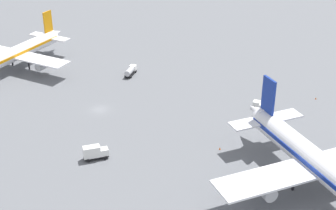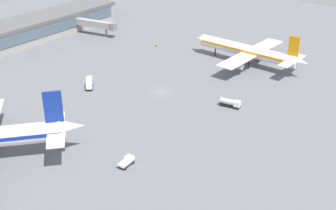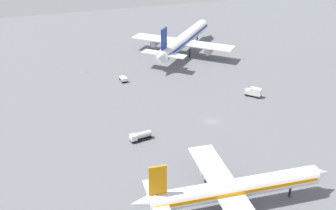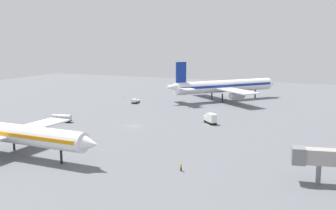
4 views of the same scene
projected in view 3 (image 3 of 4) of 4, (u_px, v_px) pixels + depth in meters
name	position (u px, v px, depth m)	size (l,w,h in m)	color
ground	(212.00, 121.00, 136.02)	(288.00, 288.00, 0.00)	slate
airplane_at_gate	(184.00, 40.00, 187.59)	(45.98, 42.26, 17.13)	white
airplane_taxiing	(234.00, 189.00, 97.60)	(38.35, 47.87, 14.57)	white
pushback_tractor	(124.00, 79.00, 163.15)	(4.53, 2.48, 1.90)	black
fuel_truck	(141.00, 136.00, 125.58)	(3.08, 6.54, 2.50)	black
catering_truck	(254.00, 92.00, 151.18)	(5.37, 5.24, 3.30)	black
safety_cone_near_gate	(187.00, 75.00, 167.99)	(0.44, 0.44, 0.60)	#EA590C
safety_cone_mid_apron	(87.00, 72.00, 170.89)	(0.44, 0.44, 0.60)	#EA590C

